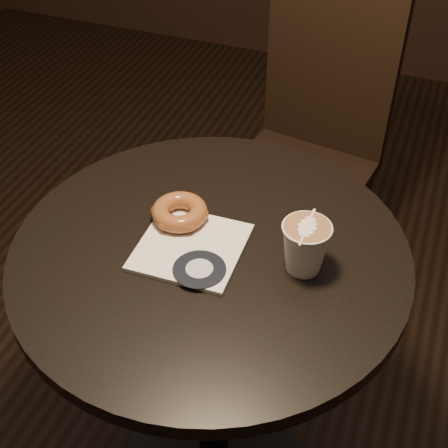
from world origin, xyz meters
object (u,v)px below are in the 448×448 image
object	(u,v)px
doughnut	(180,212)
latte_cup	(305,247)
cafe_table	(211,322)
chair	(313,131)
pastry_bag	(191,247)

from	to	relation	value
doughnut	latte_cup	xyz separation A→B (m)	(0.24, -0.03, 0.02)
cafe_table	chair	world-z (taller)	chair
pastry_bag	latte_cup	xyz separation A→B (m)	(0.19, 0.03, 0.04)
chair	doughnut	world-z (taller)	chair
latte_cup	doughnut	bearing A→B (deg)	172.38
pastry_bag	doughnut	size ratio (longest dim) A/B	1.73
cafe_table	chair	distance (m)	0.77
cafe_table	pastry_bag	size ratio (longest dim) A/B	4.25
cafe_table	doughnut	xyz separation A→B (m)	(-0.08, 0.04, 0.22)
cafe_table	latte_cup	xyz separation A→B (m)	(0.16, 0.01, 0.25)
pastry_bag	latte_cup	distance (m)	0.20
pastry_bag	doughnut	world-z (taller)	doughnut
pastry_bag	latte_cup	bearing A→B (deg)	5.82
cafe_table	pastry_bag	distance (m)	0.21
chair	latte_cup	bearing A→B (deg)	-69.42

